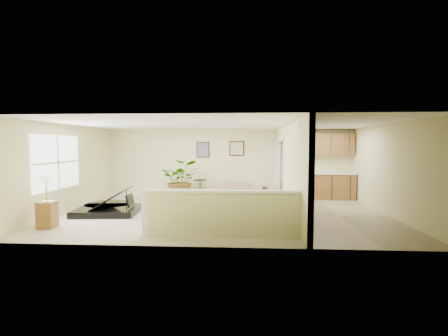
# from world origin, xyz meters

# --- Properties ---
(floor) EXTENTS (9.00, 9.00, 0.00)m
(floor) POSITION_xyz_m (0.00, 0.00, 0.00)
(floor) COLOR #C1B696
(floor) RESTS_ON ground
(back_wall) EXTENTS (9.00, 0.04, 2.50)m
(back_wall) POSITION_xyz_m (0.00, 3.00, 1.25)
(back_wall) COLOR beige
(back_wall) RESTS_ON floor
(front_wall) EXTENTS (9.00, 0.04, 2.50)m
(front_wall) POSITION_xyz_m (0.00, -3.00, 1.25)
(front_wall) COLOR beige
(front_wall) RESTS_ON floor
(left_wall) EXTENTS (0.04, 6.00, 2.50)m
(left_wall) POSITION_xyz_m (-4.50, 0.00, 1.25)
(left_wall) COLOR beige
(left_wall) RESTS_ON floor
(right_wall) EXTENTS (0.04, 6.00, 2.50)m
(right_wall) POSITION_xyz_m (4.50, 0.00, 1.25)
(right_wall) COLOR beige
(right_wall) RESTS_ON floor
(ceiling) EXTENTS (9.00, 6.00, 0.04)m
(ceiling) POSITION_xyz_m (0.00, 0.00, 2.50)
(ceiling) COLOR white
(ceiling) RESTS_ON back_wall
(kitchen_vinyl) EXTENTS (2.70, 6.00, 0.01)m
(kitchen_vinyl) POSITION_xyz_m (3.15, 0.00, 0.00)
(kitchen_vinyl) COLOR tan
(kitchen_vinyl) RESTS_ON floor
(interior_partition) EXTENTS (0.18, 5.99, 2.50)m
(interior_partition) POSITION_xyz_m (1.80, 0.25, 1.22)
(interior_partition) COLOR beige
(interior_partition) RESTS_ON floor
(pony_half_wall) EXTENTS (3.42, 0.22, 1.00)m
(pony_half_wall) POSITION_xyz_m (0.08, -2.30, 0.52)
(pony_half_wall) COLOR beige
(pony_half_wall) RESTS_ON floor
(left_window) EXTENTS (0.05, 2.15, 1.45)m
(left_window) POSITION_xyz_m (-4.49, -0.50, 1.45)
(left_window) COLOR white
(left_window) RESTS_ON left_wall
(wall_art_left) EXTENTS (0.48, 0.04, 0.58)m
(wall_art_left) POSITION_xyz_m (-0.95, 2.97, 1.75)
(wall_art_left) COLOR #3D2216
(wall_art_left) RESTS_ON back_wall
(wall_mirror) EXTENTS (0.55, 0.04, 0.55)m
(wall_mirror) POSITION_xyz_m (0.30, 2.97, 1.80)
(wall_mirror) COLOR #3D2216
(wall_mirror) RESTS_ON back_wall
(kitchen_cabinets) EXTENTS (2.36, 0.65, 2.33)m
(kitchen_cabinets) POSITION_xyz_m (3.19, 2.73, 0.87)
(kitchen_cabinets) COLOR #935D30
(kitchen_cabinets) RESTS_ON floor
(piano) EXTENTS (2.05, 2.12, 1.57)m
(piano) POSITION_xyz_m (-3.29, -0.02, 0.65)
(piano) COLOR black
(piano) RESTS_ON floor
(piano_bench) EXTENTS (0.65, 0.83, 0.49)m
(piano_bench) POSITION_xyz_m (-1.50, -0.31, 0.25)
(piano_bench) COLOR black
(piano_bench) RESTS_ON floor
(loveseat) EXTENTS (1.58, 1.18, 0.76)m
(loveseat) POSITION_xyz_m (0.18, 2.32, 0.29)
(loveseat) COLOR tan
(loveseat) RESTS_ON floor
(accent_table) EXTENTS (0.47, 0.47, 0.68)m
(accent_table) POSITION_xyz_m (-1.02, 2.65, 0.43)
(accent_table) COLOR black
(accent_table) RESTS_ON floor
(palm_plant) EXTENTS (1.41, 1.26, 1.42)m
(palm_plant) POSITION_xyz_m (-1.63, 2.22, 0.70)
(palm_plant) COLOR black
(palm_plant) RESTS_ON floor
(small_plant) EXTENTS (0.34, 0.34, 0.48)m
(small_plant) POSITION_xyz_m (1.30, 2.45, 0.20)
(small_plant) COLOR black
(small_plant) RESTS_ON floor
(lamp_stand) EXTENTS (0.37, 0.37, 1.22)m
(lamp_stand) POSITION_xyz_m (-3.99, -1.80, 0.52)
(lamp_stand) COLOR #935D30
(lamp_stand) RESTS_ON floor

